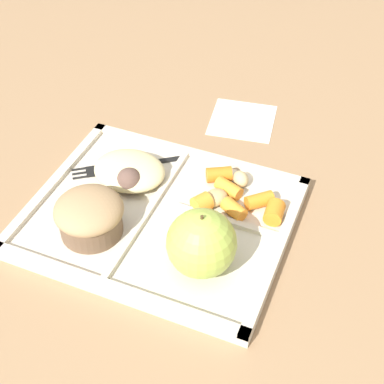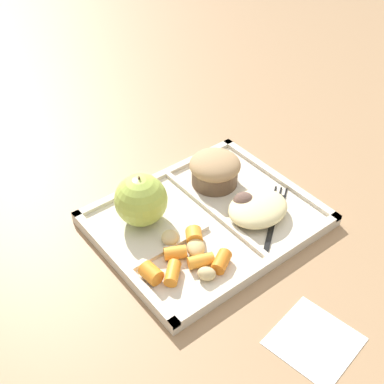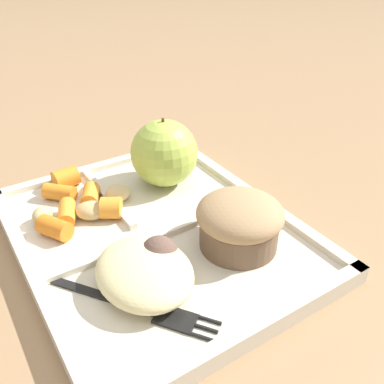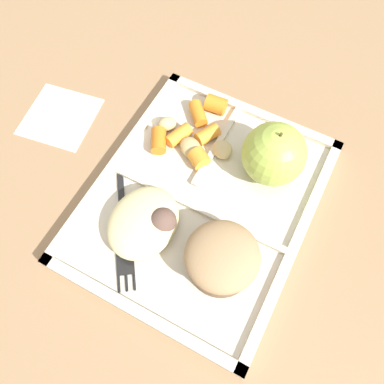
# 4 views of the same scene
# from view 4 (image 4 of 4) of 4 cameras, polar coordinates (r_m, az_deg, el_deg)

# --- Properties ---
(ground) EXTENTS (6.00, 6.00, 0.00)m
(ground) POSITION_cam_4_polar(r_m,az_deg,el_deg) (0.52, 1.44, -1.80)
(ground) COLOR #997551
(lunch_tray) EXTENTS (0.34, 0.27, 0.02)m
(lunch_tray) POSITION_cam_4_polar(r_m,az_deg,el_deg) (0.51, 1.47, -1.41)
(lunch_tray) COLOR beige
(lunch_tray) RESTS_ON ground
(green_apple) EXTENTS (0.08, 0.08, 0.09)m
(green_apple) POSITION_cam_4_polar(r_m,az_deg,el_deg) (0.50, 11.97, 5.48)
(green_apple) COLOR #A8C14C
(green_apple) RESTS_ON lunch_tray
(bran_muffin) EXTENTS (0.09, 0.09, 0.06)m
(bran_muffin) POSITION_cam_4_polar(r_m,az_deg,el_deg) (0.45, 4.39, -9.74)
(bran_muffin) COLOR brown
(bran_muffin) RESTS_ON lunch_tray
(carrot_slice_edge) EXTENTS (0.04, 0.03, 0.02)m
(carrot_slice_edge) POSITION_cam_4_polar(r_m,az_deg,el_deg) (0.55, -1.98, 8.36)
(carrot_slice_edge) COLOR orange
(carrot_slice_edge) RESTS_ON lunch_tray
(carrot_slice_tilted) EXTENTS (0.04, 0.03, 0.02)m
(carrot_slice_tilted) POSITION_cam_4_polar(r_m,az_deg,el_deg) (0.55, 2.31, 8.47)
(carrot_slice_tilted) COLOR orange
(carrot_slice_tilted) RESTS_ON lunch_tray
(carrot_slice_large) EXTENTS (0.04, 0.04, 0.02)m
(carrot_slice_large) POSITION_cam_4_polar(r_m,az_deg,el_deg) (0.57, 0.89, 11.47)
(carrot_slice_large) COLOR orange
(carrot_slice_large) RESTS_ON lunch_tray
(carrot_slice_diagonal) EXTENTS (0.04, 0.04, 0.02)m
(carrot_slice_diagonal) POSITION_cam_4_polar(r_m,az_deg,el_deg) (0.54, -4.95, 7.56)
(carrot_slice_diagonal) COLOR orange
(carrot_slice_diagonal) RESTS_ON lunch_tray
(carrot_slice_small) EXTENTS (0.03, 0.03, 0.02)m
(carrot_slice_small) POSITION_cam_4_polar(r_m,az_deg,el_deg) (0.58, 3.55, 12.75)
(carrot_slice_small) COLOR orange
(carrot_slice_small) RESTS_ON lunch_tray
(carrot_slice_center) EXTENTS (0.03, 0.03, 0.02)m
(carrot_slice_center) POSITION_cam_4_polar(r_m,az_deg,el_deg) (0.52, 1.06, 4.96)
(carrot_slice_center) COLOR orange
(carrot_slice_center) RESTS_ON lunch_tray
(potato_chunk_corner) EXTENTS (0.04, 0.04, 0.02)m
(potato_chunk_corner) POSITION_cam_4_polar(r_m,az_deg,el_deg) (0.54, -0.21, 6.58)
(potato_chunk_corner) COLOR tan
(potato_chunk_corner) RESTS_ON lunch_tray
(potato_chunk_browned) EXTENTS (0.04, 0.04, 0.02)m
(potato_chunk_browned) POSITION_cam_4_polar(r_m,az_deg,el_deg) (0.54, 4.51, 6.26)
(potato_chunk_browned) COLOR tan
(potato_chunk_browned) RESTS_ON lunch_tray
(potato_chunk_golden) EXTENTS (0.03, 0.03, 0.02)m
(potato_chunk_golden) POSITION_cam_4_polar(r_m,az_deg,el_deg) (0.56, -3.72, 9.99)
(potato_chunk_golden) COLOR tan
(potato_chunk_golden) RESTS_ON lunch_tray
(egg_noodle_pile) EXTENTS (0.10, 0.08, 0.03)m
(egg_noodle_pile) POSITION_cam_4_polar(r_m,az_deg,el_deg) (0.48, -7.20, -4.43)
(egg_noodle_pile) COLOR beige
(egg_noodle_pile) RESTS_ON lunch_tray
(meatball_center) EXTENTS (0.03, 0.03, 0.03)m
(meatball_center) POSITION_cam_4_polar(r_m,az_deg,el_deg) (0.48, -6.90, -4.93)
(meatball_center) COLOR brown
(meatball_center) RESTS_ON lunch_tray
(meatball_side) EXTENTS (0.04, 0.04, 0.04)m
(meatball_side) POSITION_cam_4_polar(r_m,az_deg,el_deg) (0.48, -4.39, -4.38)
(meatball_side) COLOR brown
(meatball_side) RESTS_ON lunch_tray
(plastic_fork) EXTENTS (0.14, 0.11, 0.00)m
(plastic_fork) POSITION_cam_4_polar(r_m,az_deg,el_deg) (0.49, -10.01, -6.71)
(plastic_fork) COLOR black
(plastic_fork) RESTS_ON lunch_tray
(paper_napkin) EXTENTS (0.12, 0.12, 0.00)m
(paper_napkin) POSITION_cam_4_polar(r_m,az_deg,el_deg) (0.63, -18.88, 10.51)
(paper_napkin) COLOR white
(paper_napkin) RESTS_ON ground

